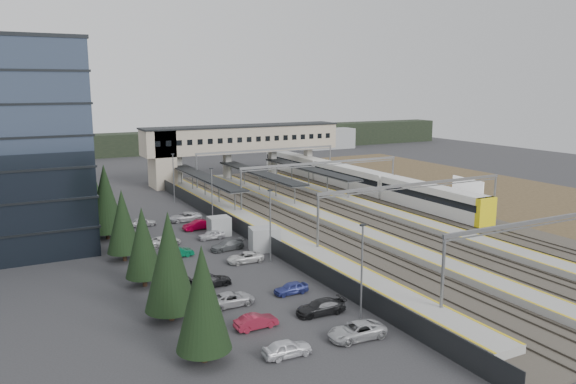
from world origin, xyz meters
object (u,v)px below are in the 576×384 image
relay_cabin_far (219,226)px  train (351,178)px  billboard (467,191)px  footbridge (230,142)px  relay_cabin_near (264,239)px

relay_cabin_far → train: (32.99, 18.45, 1.00)m
train → billboard: size_ratio=9.78×
footbridge → train: footbridge is taller
relay_cabin_near → train: 41.02m
train → relay_cabin_near: bearing=-138.5°
relay_cabin_near → billboard: billboard is taller
relay_cabin_near → relay_cabin_far: bearing=104.6°
relay_cabin_far → footbridge: bearing=65.7°
relay_cabin_near → billboard: (33.17, 1.16, 2.56)m
relay_cabin_near → billboard: 33.28m
relay_cabin_far → billboard: 36.35m
relay_cabin_far → billboard: bearing=-12.1°
relay_cabin_near → footbridge: (14.41, 45.75, 6.55)m
footbridge → train: bearing=-48.7°
train → billboard: (2.46, -26.02, 1.71)m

